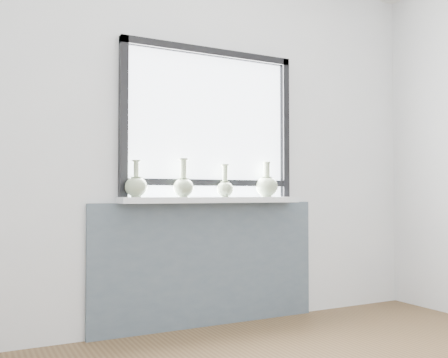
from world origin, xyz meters
name	(u,v)px	position (x,y,z in m)	size (l,w,h in m)	color
back_wall	(207,141)	(0.00, 1.81, 1.30)	(3.60, 0.02, 2.60)	silver
apron_panel	(209,264)	(0.00, 1.78, 0.43)	(1.70, 0.03, 0.86)	#505C67
windowsill	(213,200)	(0.00, 1.71, 0.88)	(1.32, 0.18, 0.04)	white
window	(210,120)	(0.00, 1.77, 1.44)	(1.30, 0.06, 1.05)	black
vase_a	(136,185)	(-0.56, 1.69, 0.97)	(0.14, 0.14, 0.24)	#9DB18A
vase_b	(183,185)	(-0.24, 1.68, 0.98)	(0.14, 0.14, 0.26)	#9DB18A
vase_c	(225,187)	(0.08, 1.70, 0.97)	(0.12, 0.12, 0.23)	#9DB18A
vase_d	(267,185)	(0.44, 1.71, 0.98)	(0.16, 0.16, 0.26)	#9DB18A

